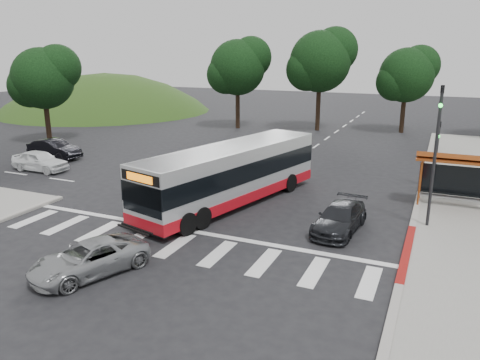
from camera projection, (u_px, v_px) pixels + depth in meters
The scene contains 19 objects.
ground at pixel (226, 210), 24.08m from camera, with size 140.00×140.00×0.00m, color black.
sidewalk_east at pixel (458, 192), 26.86m from camera, with size 4.00×40.00×0.12m, color gray.
curb_east at pixel (421, 188), 27.63m from camera, with size 0.30×40.00×0.15m, color #9E9991.
curb_east_red at pixel (407, 253), 18.81m from camera, with size 0.32×6.00×0.15m, color maroon.
hillside_nw at pixel (107, 111), 62.91m from camera, with size 44.00×44.00×10.00m, color #274215.
crosswalk_ladder at pixel (175, 246), 19.67m from camera, with size 18.00×2.60×0.01m, color silver.
bus_shelter at pixel (460, 164), 23.77m from camera, with size 4.20×1.60×2.86m.
traffic_signal_ne_tall at pixel (436, 145), 20.64m from camera, with size 0.18×0.37×6.50m.
traffic_signal_ne_short at pixel (437, 147), 27.19m from camera, with size 0.18×0.37×4.00m.
tree_north_a at pixel (321, 60), 45.95m from camera, with size 6.60×6.15×10.17m.
tree_north_b at pixel (407, 74), 44.95m from camera, with size 5.72×5.33×8.43m.
tree_north_c at pixel (239, 67), 47.44m from camera, with size 6.16×5.74×9.30m.
tree_west_a at pixel (44, 77), 39.90m from camera, with size 5.72×5.33×8.43m.
transit_bus at pixel (231, 176), 24.60m from camera, with size 2.62×12.07×3.12m, color #B6B9BB, non-canonical shape.
pedestrian at pixel (154, 217), 20.58m from camera, with size 0.61×0.40×1.66m, color white.
dark_sedan at pixel (340, 218), 21.13m from camera, with size 1.72×4.23×1.23m, color black.
silver_suv_south at pixel (89, 258), 17.07m from camera, with size 2.00×4.34×1.21m, color #9DA0A2.
west_car_white at pixel (40, 161), 31.64m from camera, with size 1.64×4.08×1.39m, color white.
west_car_black at pixel (54, 149), 35.29m from camera, with size 1.54×4.41×1.45m, color black.
Camera 1 is at (9.81, -20.57, 7.97)m, focal length 35.00 mm.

